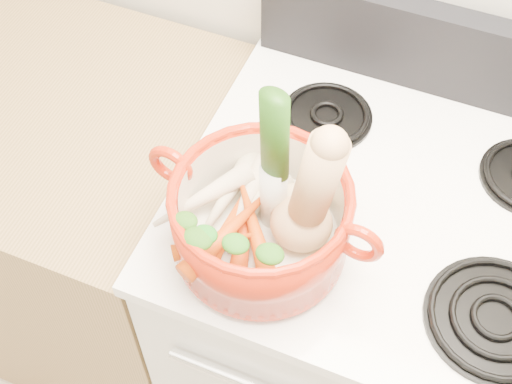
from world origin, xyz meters
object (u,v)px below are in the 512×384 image
at_px(squash, 304,193).
at_px(dutch_oven, 261,220).
at_px(stove_body, 368,327).
at_px(leek, 275,161).

bearing_deg(squash, dutch_oven, -179.67).
distance_m(stove_body, leek, 0.73).
xyz_separation_m(squash, leek, (-0.05, 0.02, 0.03)).
height_order(stove_body, leek, leek).
xyz_separation_m(stove_body, squash, (-0.13, -0.16, 0.66)).
bearing_deg(squash, leek, 147.37).
distance_m(squash, leek, 0.06).
bearing_deg(dutch_oven, squash, 19.46).
bearing_deg(dutch_oven, leek, 82.38).
distance_m(stove_body, dutch_oven, 0.64).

